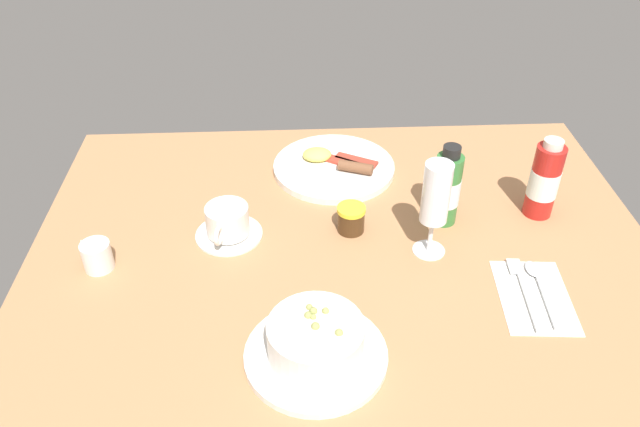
{
  "coord_description": "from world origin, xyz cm",
  "views": [
    {
      "loc": [
        -8.3,
        -85.46,
        71.21
      ],
      "look_at": [
        -4.07,
        0.35,
        6.94
      ],
      "focal_mm": 35.41,
      "sensor_mm": 36.0,
      "label": 1
    }
  ],
  "objects_px": {
    "creamer_jug": "(97,255)",
    "coffee_cup": "(228,223)",
    "jam_jar": "(351,219)",
    "porridge_bowl": "(316,343)",
    "sauce_bottle_red": "(544,181)",
    "sauce_bottle_green": "(447,188)",
    "cutlery_setting": "(534,293)",
    "wine_glass": "(436,198)",
    "breakfast_plate": "(335,166)"
  },
  "relations": [
    {
      "from": "creamer_jug",
      "to": "coffee_cup",
      "type": "bearing_deg",
      "value": 19.24
    },
    {
      "from": "jam_jar",
      "to": "porridge_bowl",
      "type": "bearing_deg",
      "value": -104.49
    },
    {
      "from": "sauce_bottle_red",
      "to": "sauce_bottle_green",
      "type": "height_order",
      "value": "sauce_bottle_green"
    },
    {
      "from": "porridge_bowl",
      "to": "cutlery_setting",
      "type": "xyz_separation_m",
      "value": [
        0.36,
        0.11,
        -0.03
      ]
    },
    {
      "from": "creamer_jug",
      "to": "sauce_bottle_red",
      "type": "height_order",
      "value": "sauce_bottle_red"
    },
    {
      "from": "jam_jar",
      "to": "coffee_cup",
      "type": "bearing_deg",
      "value": -178.37
    },
    {
      "from": "wine_glass",
      "to": "porridge_bowl",
      "type": "bearing_deg",
      "value": -131.95
    },
    {
      "from": "porridge_bowl",
      "to": "creamer_jug",
      "type": "relative_size",
      "value": 3.49
    },
    {
      "from": "wine_glass",
      "to": "jam_jar",
      "type": "xyz_separation_m",
      "value": [
        -0.13,
        0.07,
        -0.09
      ]
    },
    {
      "from": "sauce_bottle_green",
      "to": "coffee_cup",
      "type": "bearing_deg",
      "value": -175.99
    },
    {
      "from": "sauce_bottle_red",
      "to": "coffee_cup",
      "type": "bearing_deg",
      "value": -175.85
    },
    {
      "from": "porridge_bowl",
      "to": "creamer_jug",
      "type": "distance_m",
      "value": 0.42
    },
    {
      "from": "cutlery_setting",
      "to": "creamer_jug",
      "type": "height_order",
      "value": "creamer_jug"
    },
    {
      "from": "sauce_bottle_green",
      "to": "jam_jar",
      "type": "bearing_deg",
      "value": -172.97
    },
    {
      "from": "wine_glass",
      "to": "jam_jar",
      "type": "relative_size",
      "value": 3.45
    },
    {
      "from": "breakfast_plate",
      "to": "creamer_jug",
      "type": "bearing_deg",
      "value": -146.04
    },
    {
      "from": "coffee_cup",
      "to": "breakfast_plate",
      "type": "height_order",
      "value": "coffee_cup"
    },
    {
      "from": "jam_jar",
      "to": "creamer_jug",
      "type": "bearing_deg",
      "value": -169.46
    },
    {
      "from": "wine_glass",
      "to": "sauce_bottle_red",
      "type": "xyz_separation_m",
      "value": [
        0.22,
        0.1,
        -0.04
      ]
    },
    {
      "from": "coffee_cup",
      "to": "cutlery_setting",
      "type": "bearing_deg",
      "value": -19.41
    },
    {
      "from": "creamer_jug",
      "to": "breakfast_plate",
      "type": "xyz_separation_m",
      "value": [
        0.42,
        0.28,
        -0.02
      ]
    },
    {
      "from": "coffee_cup",
      "to": "sauce_bottle_green",
      "type": "xyz_separation_m",
      "value": [
        0.39,
        0.03,
        0.04
      ]
    },
    {
      "from": "cutlery_setting",
      "to": "jam_jar",
      "type": "height_order",
      "value": "jam_jar"
    },
    {
      "from": "coffee_cup",
      "to": "wine_glass",
      "type": "bearing_deg",
      "value": -9.51
    },
    {
      "from": "sauce_bottle_green",
      "to": "porridge_bowl",
      "type": "bearing_deg",
      "value": -128.12
    },
    {
      "from": "coffee_cup",
      "to": "breakfast_plate",
      "type": "distance_m",
      "value": 0.29
    },
    {
      "from": "cutlery_setting",
      "to": "wine_glass",
      "type": "relative_size",
      "value": 0.99
    },
    {
      "from": "breakfast_plate",
      "to": "porridge_bowl",
      "type": "bearing_deg",
      "value": -97.15
    },
    {
      "from": "jam_jar",
      "to": "breakfast_plate",
      "type": "relative_size",
      "value": 0.21
    },
    {
      "from": "wine_glass",
      "to": "breakfast_plate",
      "type": "distance_m",
      "value": 0.32
    },
    {
      "from": "creamer_jug",
      "to": "breakfast_plate",
      "type": "relative_size",
      "value": 0.24
    },
    {
      "from": "wine_glass",
      "to": "sauce_bottle_red",
      "type": "relative_size",
      "value": 1.13
    },
    {
      "from": "coffee_cup",
      "to": "wine_glass",
      "type": "xyz_separation_m",
      "value": [
        0.35,
        -0.06,
        0.08
      ]
    },
    {
      "from": "porridge_bowl",
      "to": "breakfast_plate",
      "type": "xyz_separation_m",
      "value": [
        0.06,
        0.5,
        -0.02
      ]
    },
    {
      "from": "cutlery_setting",
      "to": "jam_jar",
      "type": "distance_m",
      "value": 0.33
    },
    {
      "from": "porridge_bowl",
      "to": "breakfast_plate",
      "type": "height_order",
      "value": "porridge_bowl"
    },
    {
      "from": "cutlery_setting",
      "to": "breakfast_plate",
      "type": "distance_m",
      "value": 0.48
    },
    {
      "from": "cutlery_setting",
      "to": "creamer_jug",
      "type": "distance_m",
      "value": 0.72
    },
    {
      "from": "coffee_cup",
      "to": "creamer_jug",
      "type": "relative_size",
      "value": 2.12
    },
    {
      "from": "porridge_bowl",
      "to": "coffee_cup",
      "type": "height_order",
      "value": "porridge_bowl"
    },
    {
      "from": "creamer_jug",
      "to": "wine_glass",
      "type": "height_order",
      "value": "wine_glass"
    },
    {
      "from": "creamer_jug",
      "to": "breakfast_plate",
      "type": "height_order",
      "value": "creamer_jug"
    },
    {
      "from": "jam_jar",
      "to": "sauce_bottle_green",
      "type": "distance_m",
      "value": 0.18
    },
    {
      "from": "porridge_bowl",
      "to": "cutlery_setting",
      "type": "height_order",
      "value": "porridge_bowl"
    },
    {
      "from": "jam_jar",
      "to": "sauce_bottle_green",
      "type": "xyz_separation_m",
      "value": [
        0.17,
        0.02,
        0.05
      ]
    },
    {
      "from": "porridge_bowl",
      "to": "creamer_jug",
      "type": "xyz_separation_m",
      "value": [
        -0.36,
        0.22,
        -0.01
      ]
    },
    {
      "from": "breakfast_plate",
      "to": "coffee_cup",
      "type": "bearing_deg",
      "value": -134.76
    },
    {
      "from": "cutlery_setting",
      "to": "sauce_bottle_red",
      "type": "relative_size",
      "value": 1.12
    },
    {
      "from": "coffee_cup",
      "to": "porridge_bowl",
      "type": "bearing_deg",
      "value": -63.57
    },
    {
      "from": "cutlery_setting",
      "to": "sauce_bottle_green",
      "type": "xyz_separation_m",
      "value": [
        -0.11,
        0.2,
        0.07
      ]
    }
  ]
}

